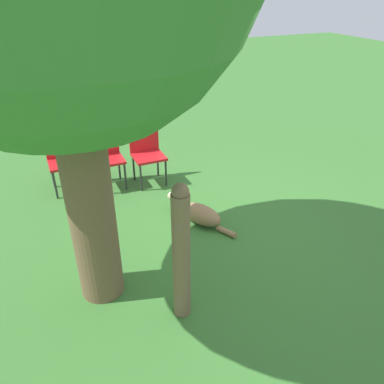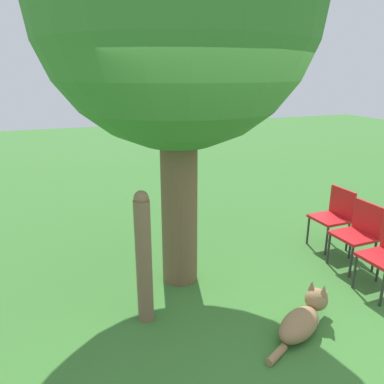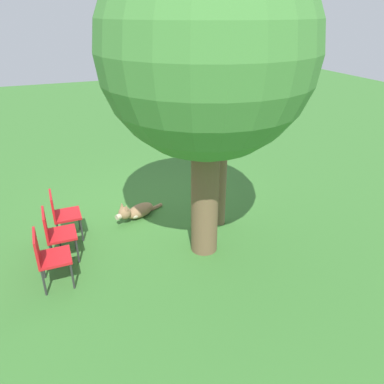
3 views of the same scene
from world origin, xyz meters
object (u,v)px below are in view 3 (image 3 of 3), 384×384
(oak_tree, at_px, (207,52))
(red_chair_1, at_px, (55,232))
(fence_post, at_px, (222,189))
(red_chair_0, at_px, (61,212))
(red_chair_2, at_px, (48,255))
(dog, at_px, (136,211))

(oak_tree, xyz_separation_m, red_chair_1, (2.14, -0.54, -2.45))
(fence_post, height_order, red_chair_0, fence_post)
(oak_tree, height_order, fence_post, oak_tree)
(oak_tree, bearing_deg, fence_post, -133.42)
(red_chair_1, bearing_deg, oak_tree, -14.68)
(red_chair_1, relative_size, red_chair_2, 1.00)
(fence_post, bearing_deg, oak_tree, 46.58)
(oak_tree, xyz_separation_m, dog, (0.76, -1.33, -2.80))
(fence_post, xyz_separation_m, red_chair_0, (2.59, -0.50, -0.19))
(oak_tree, bearing_deg, red_chair_2, 0.81)
(oak_tree, distance_m, fence_post, 2.41)
(dog, relative_size, red_chair_2, 1.17)
(dog, bearing_deg, red_chair_1, 3.00)
(oak_tree, height_order, red_chair_1, oak_tree)
(red_chair_1, bearing_deg, red_chair_0, 76.88)
(oak_tree, bearing_deg, dog, -60.29)
(red_chair_2, bearing_deg, oak_tree, 0.25)
(red_chair_1, xyz_separation_m, red_chair_2, (0.13, 0.57, 0.00))
(fence_post, distance_m, red_chair_2, 2.92)
(oak_tree, relative_size, red_chair_2, 5.24)
(dog, distance_m, fence_post, 1.61)
(dog, distance_m, red_chair_2, 2.06)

